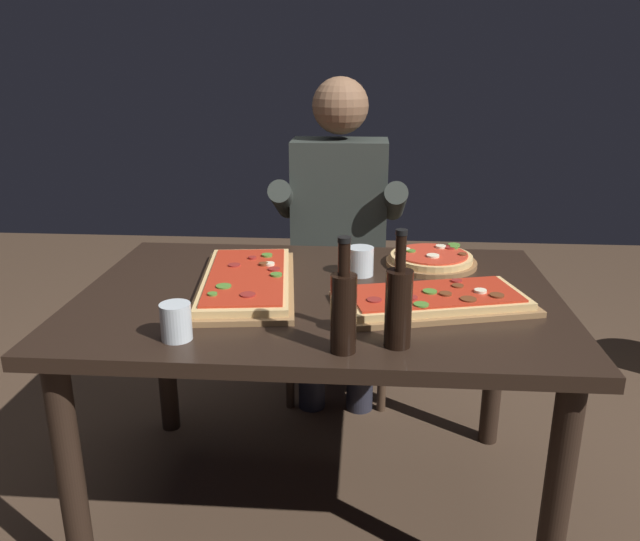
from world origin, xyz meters
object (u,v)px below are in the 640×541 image
object	(u,v)px
tumbler_near_camera	(176,322)
pizza_rectangular_left	(247,281)
oil_bottle_amber	(344,309)
dining_table	(319,322)
pizza_round_far	(431,259)
seated_diner	(339,228)
pizza_rectangular_front	(434,300)
wine_bottle_dark	(399,305)
tumbler_far_side	(361,263)
diner_chair	(339,278)

from	to	relation	value
tumbler_near_camera	pizza_rectangular_left	bearing A→B (deg)	74.83
oil_bottle_amber	dining_table	bearing A→B (deg)	102.52
pizza_round_far	oil_bottle_amber	xyz separation A→B (m)	(-0.27, -0.67, 0.09)
oil_bottle_amber	seated_diner	bearing A→B (deg)	93.15
pizza_rectangular_left	seated_diner	world-z (taller)	seated_diner
pizza_round_far	pizza_rectangular_left	bearing A→B (deg)	-155.78
dining_table	tumbler_near_camera	size ratio (longest dim) A/B	15.25
dining_table	pizza_rectangular_front	world-z (taller)	pizza_rectangular_front
pizza_rectangular_front	pizza_rectangular_left	size ratio (longest dim) A/B	0.93
pizza_rectangular_left	tumbler_near_camera	xyz separation A→B (m)	(-0.10, -0.38, 0.03)
wine_bottle_dark	dining_table	bearing A→B (deg)	121.35
tumbler_far_side	seated_diner	world-z (taller)	seated_diner
oil_bottle_amber	diner_chair	distance (m)	1.30
wine_bottle_dark	tumbler_near_camera	xyz separation A→B (m)	(-0.54, -0.00, -0.06)
dining_table	diner_chair	distance (m)	0.87
diner_chair	dining_table	bearing A→B (deg)	-91.67
oil_bottle_amber	pizza_rectangular_left	bearing A→B (deg)	126.28
tumbler_near_camera	diner_chair	xyz separation A→B (m)	(0.35, 1.21, -0.30)
tumbler_far_side	seated_diner	size ratio (longest dim) A/B	0.07
pizza_rectangular_front	pizza_round_far	distance (m)	0.38
pizza_round_far	wine_bottle_dark	bearing A→B (deg)	-102.42
oil_bottle_amber	tumbler_far_side	xyz separation A→B (m)	(0.03, 0.56, -0.07)
pizza_rectangular_left	seated_diner	bearing A→B (deg)	71.08
tumbler_far_side	seated_diner	xyz separation A→B (m)	(-0.10, 0.57, -0.04)
pizza_rectangular_left	tumbler_near_camera	size ratio (longest dim) A/B	6.83
oil_bottle_amber	diner_chair	bearing A→B (deg)	92.84
pizza_round_far	diner_chair	size ratio (longest dim) A/B	0.34
pizza_round_far	tumbler_far_side	bearing A→B (deg)	-153.56
tumbler_near_camera	seated_diner	size ratio (longest dim) A/B	0.07
tumbler_near_camera	wine_bottle_dark	bearing A→B (deg)	0.15
pizza_rectangular_front	pizza_round_far	xyz separation A→B (m)	(0.03, 0.38, -0.00)
dining_table	wine_bottle_dark	size ratio (longest dim) A/B	4.88
pizza_rectangular_front	pizza_rectangular_left	xyz separation A→B (m)	(-0.54, 0.12, 0.00)
pizza_rectangular_left	tumbler_near_camera	distance (m)	0.39
pizza_round_far	tumbler_far_side	xyz separation A→B (m)	(-0.23, -0.12, 0.02)
pizza_round_far	tumbler_far_side	distance (m)	0.26
pizza_rectangular_left	oil_bottle_amber	size ratio (longest dim) A/B	2.26
pizza_rectangular_left	seated_diner	xyz separation A→B (m)	(0.24, 0.71, -0.02)
pizza_rectangular_front	oil_bottle_amber	size ratio (longest dim) A/B	2.10
diner_chair	seated_diner	bearing A→B (deg)	-90.00
tumbler_near_camera	tumbler_far_side	xyz separation A→B (m)	(0.44, 0.52, -0.01)
dining_table	seated_diner	size ratio (longest dim) A/B	1.05
tumbler_near_camera	diner_chair	size ratio (longest dim) A/B	0.11
dining_table	seated_diner	xyz separation A→B (m)	(0.02, 0.74, 0.10)
wine_bottle_dark	tumbler_far_side	xyz separation A→B (m)	(-0.09, 0.52, -0.07)
tumbler_near_camera	diner_chair	distance (m)	1.29
pizza_rectangular_front	wine_bottle_dark	distance (m)	0.29
pizza_rectangular_left	seated_diner	distance (m)	0.75
dining_table	diner_chair	bearing A→B (deg)	88.33
diner_chair	wine_bottle_dark	bearing A→B (deg)	-81.09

